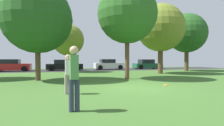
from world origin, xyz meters
TOP-DOWN VIEW (x-y plane):
  - ground_plane at (0.00, 0.00)m, footprint 44.00×44.00m
  - road_strip at (0.00, 16.00)m, footprint 44.00×6.40m
  - oak_tree_left at (-2.69, 12.41)m, footprint 3.57×3.57m
  - birch_tree_lone at (6.12, 7.55)m, footprint 4.79×4.79m
  - oak_tree_center at (1.08, 3.93)m, footprint 4.36×4.36m
  - maple_tree_far at (-5.10, 4.83)m, footprint 4.69×4.69m
  - maple_tree_near at (11.46, 10.19)m, footprint 4.81×4.81m
  - person_thrower at (-3.38, -0.66)m, footprint 0.30×0.32m
  - person_catcher at (-3.34, -3.23)m, footprint 0.30×0.32m
  - frisbee_disc at (1.99, 0.36)m, footprint 0.27×0.27m
  - parked_car_red at (-9.11, 15.69)m, footprint 4.09×2.02m
  - parked_car_black at (-3.03, 15.62)m, footprint 4.53×2.03m
  - parked_car_white at (3.06, 16.09)m, footprint 4.09×1.97m
  - parked_car_green at (9.14, 16.01)m, footprint 4.29×1.97m
  - street_lamp_post at (-2.79, 12.20)m, footprint 0.14×0.14m

SIDE VIEW (x-z plane):
  - ground_plane at x=0.00m, z-range 0.00..0.00m
  - road_strip at x=0.00m, z-range 0.00..0.01m
  - frisbee_disc at x=1.99m, z-range 0.00..0.03m
  - parked_car_black at x=-3.03m, z-range -0.06..1.34m
  - parked_car_green at x=9.14m, z-range -0.07..1.36m
  - parked_car_red at x=-9.11m, z-range -0.06..1.39m
  - parked_car_white at x=3.06m, z-range -0.06..1.39m
  - person_thrower at x=-3.38m, z-range 0.08..1.73m
  - person_catcher at x=-3.34m, z-range 0.11..1.93m
  - street_lamp_post at x=-2.79m, z-range 0.00..4.50m
  - oak_tree_left at x=-2.69m, z-range 0.89..6.31m
  - maple_tree_far at x=-5.10m, z-range 0.92..7.46m
  - birch_tree_lone at x=6.12m, z-range 1.09..8.10m
  - maple_tree_near at x=11.46m, z-range 1.11..8.20m
  - oak_tree_center at x=1.08m, z-range 1.29..8.26m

